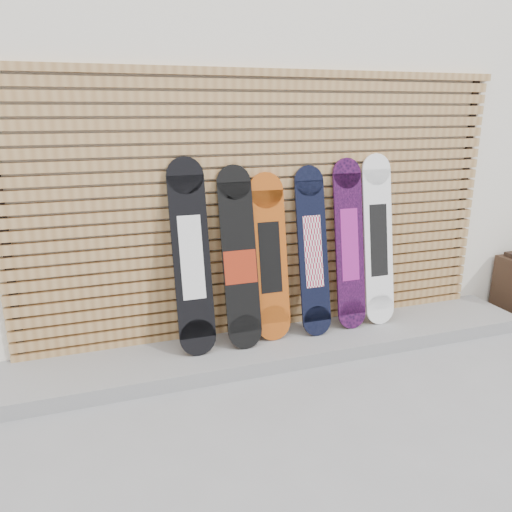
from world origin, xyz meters
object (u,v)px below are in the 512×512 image
object	(u,v)px
snowboard_3	(313,252)
snowboard_5	(378,240)
snowboard_0	(191,258)
snowboard_1	(240,259)
snowboard_2	(270,257)
snowboard_4	(349,245)

from	to	relation	value
snowboard_3	snowboard_5	xyz separation A→B (m)	(0.64, 0.02, 0.04)
snowboard_0	snowboard_1	distance (m)	0.39
snowboard_2	snowboard_0	bearing A→B (deg)	-177.20
snowboard_4	snowboard_1	bearing A→B (deg)	-177.90
snowboard_0	snowboard_3	bearing A→B (deg)	0.66
snowboard_1	snowboard_4	bearing A→B (deg)	2.10
snowboard_2	snowboard_5	world-z (taller)	snowboard_5
snowboard_1	snowboard_5	xyz separation A→B (m)	(1.30, 0.04, 0.04)
snowboard_1	snowboard_4	size ratio (longest dim) A/B	0.99
snowboard_4	snowboard_5	distance (m)	0.29
snowboard_2	snowboard_4	distance (m)	0.74
snowboard_1	snowboard_2	distance (m)	0.28
snowboard_0	snowboard_4	distance (m)	1.40
snowboard_2	snowboard_5	xyz separation A→B (m)	(1.03, -0.00, 0.06)
snowboard_0	snowboard_2	bearing A→B (deg)	2.80
snowboard_5	snowboard_4	bearing A→B (deg)	-179.57
snowboard_0	snowboard_1	size ratio (longest dim) A/B	1.05
snowboard_2	snowboard_3	world-z (taller)	snowboard_3
snowboard_4	snowboard_5	world-z (taller)	snowboard_5
snowboard_3	snowboard_4	distance (m)	0.36
snowboard_1	snowboard_2	world-z (taller)	snowboard_1
snowboard_3	snowboard_2	bearing A→B (deg)	176.97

